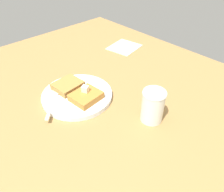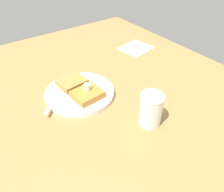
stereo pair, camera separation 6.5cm
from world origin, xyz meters
TOP-DOWN VIEW (x-y plane):
  - table_surface at (0.00, 0.00)cm, footprint 111.78×111.78cm
  - plate at (0.80, 1.04)cm, footprint 22.83×22.83cm
  - toast_slice_left at (-3.57, 0.63)cm, footprint 8.45×9.47cm
  - toast_slice_middle at (5.17, 1.45)cm, footprint 8.45×9.47cm
  - butter_pat_primary at (-2.62, -0.17)cm, footprint 2.52×2.43cm
  - fork at (3.24, 8.43)cm, footprint 12.50×12.15cm
  - syrup_jar at (-22.16, -8.70)cm, footprint 6.61×6.61cm
  - napkin at (16.11, -36.72)cm, footprint 14.22×15.45cm

SIDE VIEW (x-z plane):
  - table_surface at x=0.00cm, z-range 0.00..2.84cm
  - napkin at x=16.11cm, z-range 2.84..3.14cm
  - plate at x=0.80cm, z-range 2.97..4.54cm
  - fork at x=3.24cm, z-range 4.41..4.77cm
  - toast_slice_left at x=-3.57cm, z-range 4.41..6.59cm
  - toast_slice_middle at x=5.17cm, z-range 4.41..6.59cm
  - syrup_jar at x=-22.16cm, z-range 2.39..12.23cm
  - butter_pat_primary at x=-2.62cm, z-range 6.59..8.56cm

